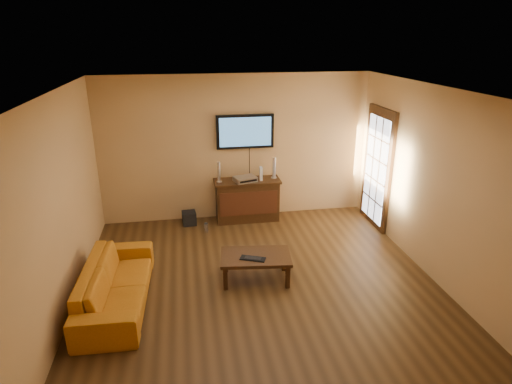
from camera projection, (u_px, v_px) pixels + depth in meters
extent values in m
plane|color=#35220E|center=(260.00, 284.00, 6.10)|extent=(5.00, 5.00, 0.00)
plane|color=tan|center=(236.00, 148.00, 7.94)|extent=(5.00, 0.00, 5.00)
plane|color=tan|center=(59.00, 208.00, 5.23)|extent=(0.00, 5.00, 5.00)
plane|color=tan|center=(434.00, 185.00, 6.03)|extent=(0.00, 5.00, 5.00)
plane|color=white|center=(260.00, 91.00, 5.16)|extent=(5.00, 5.00, 0.00)
cube|color=black|center=(377.00, 170.00, 7.70)|extent=(0.06, 1.02, 2.22)
cube|color=white|center=(375.00, 170.00, 7.69)|extent=(0.01, 0.79, 1.89)
cube|color=black|center=(247.00, 201.00, 8.08)|extent=(1.16, 0.43, 0.75)
cube|color=black|center=(249.00, 203.00, 7.87)|extent=(1.07, 0.02, 0.45)
cube|color=black|center=(247.00, 181.00, 7.95)|extent=(1.23, 0.47, 0.04)
cube|color=black|center=(245.00, 131.00, 7.81)|extent=(1.06, 0.07, 0.63)
cube|color=teal|center=(245.00, 132.00, 7.77)|extent=(0.95, 0.01, 0.53)
cube|color=black|center=(256.00, 257.00, 6.09)|extent=(1.05, 0.71, 0.05)
cube|color=black|center=(225.00, 279.00, 5.91)|extent=(0.06, 0.06, 0.34)
cube|color=black|center=(288.00, 277.00, 5.96)|extent=(0.06, 0.06, 0.34)
cube|color=black|center=(226.00, 261.00, 6.36)|extent=(0.06, 0.06, 0.34)
cube|color=black|center=(284.00, 260.00, 6.40)|extent=(0.06, 0.06, 0.34)
imported|color=#B46814|center=(115.00, 278.00, 5.54)|extent=(0.65, 1.98, 0.77)
cylinder|color=silver|center=(219.00, 182.00, 7.84)|extent=(0.10, 0.10, 0.02)
cylinder|color=silver|center=(219.00, 172.00, 7.77)|extent=(0.06, 0.06, 0.36)
cylinder|color=silver|center=(274.00, 177.00, 8.06)|extent=(0.11, 0.11, 0.02)
cylinder|color=silver|center=(274.00, 167.00, 7.99)|extent=(0.06, 0.06, 0.38)
cube|color=silver|center=(245.00, 179.00, 7.86)|extent=(0.46, 0.38, 0.09)
cube|color=white|center=(261.00, 174.00, 7.93)|extent=(0.06, 0.18, 0.24)
cube|color=black|center=(189.00, 218.00, 7.96)|extent=(0.27, 0.27, 0.25)
cylinder|color=white|center=(206.00, 228.00, 7.64)|extent=(0.07, 0.07, 0.17)
sphere|color=white|center=(206.00, 223.00, 7.61)|extent=(0.03, 0.03, 0.03)
cube|color=black|center=(253.00, 259.00, 5.98)|extent=(0.38, 0.26, 0.02)
cube|color=black|center=(253.00, 258.00, 5.97)|extent=(0.25, 0.18, 0.01)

